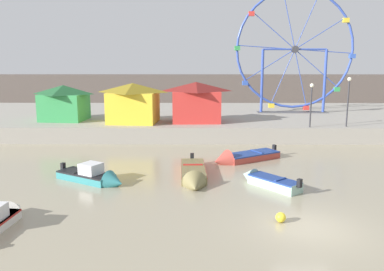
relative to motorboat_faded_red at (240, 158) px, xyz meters
The scene contains 14 objects.
ground_plane 11.08m from the motorboat_faded_red, 81.51° to the right, with size 240.00×240.00×0.00m, color gray.
quay_promenade 14.86m from the motorboat_faded_red, 83.68° to the left, with size 110.00×18.64×1.35m, color gray.
distant_town_skyline 36.07m from the motorboat_faded_red, 87.40° to the left, with size 140.00×3.00×4.40m, color #564C47.
motorboat_faded_red is the anchor object (origin of this frame).
motorboat_olive_wood 5.37m from the motorboat_faded_red, 125.95° to the right, with size 1.59×5.89×1.35m.
motorboat_teal_painted 9.95m from the motorboat_faded_red, 151.22° to the right, with size 4.48×3.35×1.45m.
motorboat_seafoam 5.39m from the motorboat_faded_red, 80.57° to the right, with size 3.21×3.55×1.08m.
ferris_wheel_blue_frame 18.13m from the motorboat_faded_red, 65.03° to the left, with size 12.20×1.20×12.39m.
carnival_booth_yellow_awning 12.24m from the motorboat_faded_red, 135.36° to the left, with size 4.81×4.19×3.45m.
carnival_booth_red_striped 9.74m from the motorboat_faded_red, 108.63° to the left, with size 4.68×3.56×3.52m.
carnival_booth_green_kiosk 18.00m from the motorboat_faded_red, 147.06° to the left, with size 4.44×3.95×3.18m.
promenade_lamp_near 9.37m from the motorboat_faded_red, 43.40° to the left, with size 0.32×0.32×3.57m.
promenade_lamp_far 11.98m from the motorboat_faded_red, 33.93° to the left, with size 0.32×0.32×4.06m.
mooring_buoy_orange 10.42m from the motorboat_faded_red, 86.73° to the right, with size 0.44×0.44×0.44m, color yellow.
Camera 1 is at (-4.74, -15.89, 6.95)m, focal length 37.98 mm.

